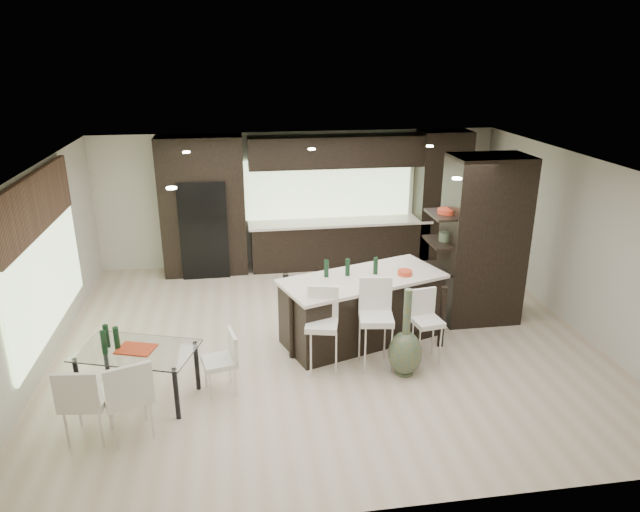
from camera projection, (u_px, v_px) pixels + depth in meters
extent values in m
plane|color=beige|center=(326.00, 339.00, 8.79)|extent=(8.00, 8.00, 0.00)
cube|color=beige|center=(299.00, 199.00, 11.58)|extent=(8.00, 0.02, 2.70)
cube|color=beige|center=(37.00, 272.00, 7.76)|extent=(0.02, 7.00, 2.70)
cube|color=beige|center=(579.00, 244.00, 8.88)|extent=(0.02, 7.00, 2.70)
cube|color=white|center=(326.00, 165.00, 7.86)|extent=(8.00, 7.00, 0.02)
cube|color=#B2D199|center=(44.00, 267.00, 7.96)|extent=(0.04, 3.20, 1.90)
cube|color=#B2D199|center=(328.00, 188.00, 11.56)|extent=(3.40, 0.04, 1.20)
cube|color=brown|center=(36.00, 204.00, 7.65)|extent=(0.08, 3.00, 0.80)
cube|color=white|center=(324.00, 163.00, 8.10)|extent=(4.00, 3.00, 0.02)
cube|color=black|center=(326.00, 202.00, 11.34)|extent=(6.80, 0.68, 2.70)
cube|color=black|center=(204.00, 227.00, 11.09)|extent=(0.90, 0.68, 1.90)
cube|color=black|center=(483.00, 240.00, 9.06)|extent=(1.20, 0.80, 2.70)
cube|color=black|center=(362.00, 308.00, 8.65)|extent=(2.65, 1.77, 1.02)
cube|color=white|center=(322.00, 339.00, 7.78)|extent=(0.51, 0.51, 0.96)
cube|color=white|center=(376.00, 334.00, 7.86)|extent=(0.52, 0.52, 1.03)
cube|color=white|center=(427.00, 334.00, 8.03)|extent=(0.43, 0.43, 0.86)
cube|color=black|center=(334.00, 323.00, 8.71)|extent=(1.45, 0.84, 0.53)
cube|color=white|center=(139.00, 374.00, 7.19)|extent=(1.63, 1.23, 0.69)
cube|color=white|center=(128.00, 399.00, 6.46)|extent=(0.65, 0.65, 0.94)
cube|color=white|center=(87.00, 404.00, 6.42)|extent=(0.54, 0.54, 0.90)
cube|color=white|center=(220.00, 366.00, 7.32)|extent=(0.49, 0.49, 0.76)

